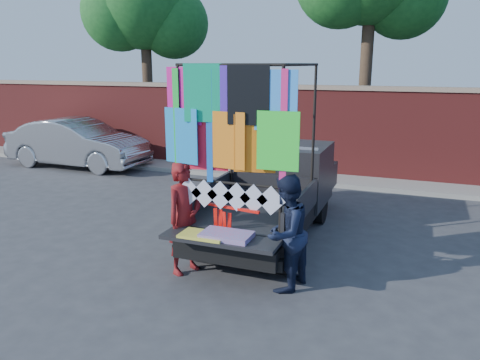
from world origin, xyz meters
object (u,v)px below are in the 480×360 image
(man, at_px, (285,233))
(sedan, at_px, (78,143))
(pickup_truck, at_px, (277,188))
(woman, at_px, (185,218))

(man, bearing_deg, sedan, -111.61)
(pickup_truck, height_order, man, pickup_truck)
(pickup_truck, relative_size, man, 2.99)
(pickup_truck, relative_size, woman, 2.87)
(pickup_truck, distance_m, man, 2.63)
(sedan, xyz_separation_m, man, (8.41, -5.68, 0.09))
(man, bearing_deg, woman, -77.38)
(pickup_truck, bearing_deg, sedan, 157.01)
(sedan, relative_size, man, 2.70)
(man, bearing_deg, pickup_truck, -148.32)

